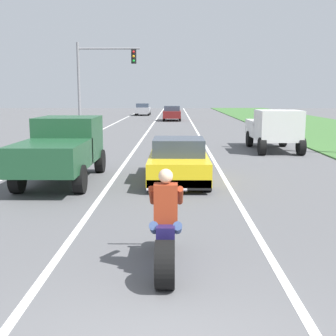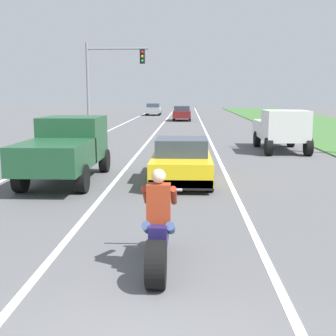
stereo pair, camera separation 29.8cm
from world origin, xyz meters
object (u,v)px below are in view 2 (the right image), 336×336
object	(u,v)px
pickup_truck_left_lane_dark_green	(66,146)
traffic_light_mast_near	(106,74)
distant_car_far_ahead	(182,113)
motorcycle_with_rider	(159,234)
sports_car_yellow	(182,161)
pickup_truck_right_shoulder_white	(281,128)
distant_car_further_ahead	(153,109)

from	to	relation	value
pickup_truck_left_lane_dark_green	traffic_light_mast_near	world-z (taller)	traffic_light_mast_near
traffic_light_mast_near	distant_car_far_ahead	bearing A→B (deg)	73.20
motorcycle_with_rider	traffic_light_mast_near	xyz separation A→B (m)	(-4.93, 22.85, 3.37)
sports_car_yellow	pickup_truck_right_shoulder_white	size ratio (longest dim) A/B	0.90
traffic_light_mast_near	distant_car_far_ahead	world-z (taller)	traffic_light_mast_near
traffic_light_mast_near	distant_car_far_ahead	size ratio (longest dim) A/B	1.50
motorcycle_with_rider	sports_car_yellow	size ratio (longest dim) A/B	0.51
pickup_truck_right_shoulder_white	pickup_truck_left_lane_dark_green	bearing A→B (deg)	-136.38
distant_car_far_ahead	motorcycle_with_rider	bearing A→B (deg)	-89.78
traffic_light_mast_near	pickup_truck_left_lane_dark_green	bearing A→B (deg)	-84.33
distant_car_far_ahead	distant_car_further_ahead	bearing A→B (deg)	108.47
pickup_truck_left_lane_dark_green	distant_car_far_ahead	bearing A→B (deg)	84.22
pickup_truck_left_lane_dark_green	pickup_truck_right_shoulder_white	bearing A→B (deg)	43.62
pickup_truck_right_shoulder_white	distant_car_far_ahead	world-z (taller)	pickup_truck_right_shoulder_white
sports_car_yellow	distant_car_far_ahead	distance (m)	31.45
pickup_truck_right_shoulder_white	distant_car_further_ahead	distance (m)	36.14
pickup_truck_right_shoulder_white	motorcycle_with_rider	bearing A→B (deg)	-108.25
distant_car_far_ahead	traffic_light_mast_near	bearing A→B (deg)	-106.80
motorcycle_with_rider	distant_car_further_ahead	size ratio (longest dim) A/B	0.55
pickup_truck_left_lane_dark_green	pickup_truck_right_shoulder_white	world-z (taller)	same
pickup_truck_right_shoulder_white	sports_car_yellow	bearing A→B (deg)	-121.30
sports_car_yellow	distant_car_further_ahead	world-z (taller)	distant_car_further_ahead
traffic_light_mast_near	distant_car_further_ahead	size ratio (longest dim) A/B	1.50
motorcycle_with_rider	traffic_light_mast_near	world-z (taller)	traffic_light_mast_near
sports_car_yellow	traffic_light_mast_near	xyz separation A→B (m)	(-5.18, 15.61, 3.33)
pickup_truck_left_lane_dark_green	motorcycle_with_rider	bearing A→B (deg)	-64.47
sports_car_yellow	pickup_truck_left_lane_dark_green	world-z (taller)	pickup_truck_left_lane_dark_green
sports_car_yellow	traffic_light_mast_near	bearing A→B (deg)	108.36
sports_car_yellow	distant_car_far_ahead	size ratio (longest dim) A/B	1.08
motorcycle_with_rider	distant_car_far_ahead	bearing A→B (deg)	90.22
traffic_light_mast_near	distant_car_further_ahead	world-z (taller)	traffic_light_mast_near
motorcycle_with_rider	distant_car_further_ahead	world-z (taller)	motorcycle_with_rider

